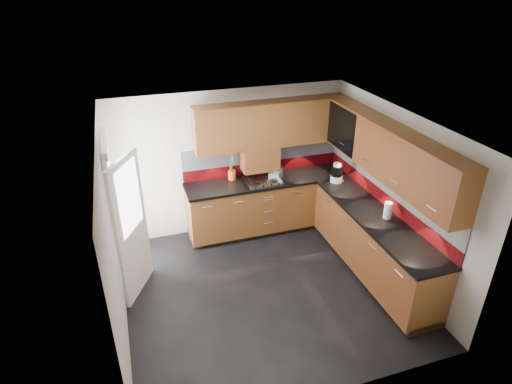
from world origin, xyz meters
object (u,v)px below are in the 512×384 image
object	(u,v)px
gas_hob	(263,180)
utensil_pot	(232,174)
toaster	(275,171)
food_processor	(337,173)

from	to	relation	value
gas_hob	utensil_pot	xyz separation A→B (m)	(-0.46, 0.22, 0.08)
gas_hob	utensil_pot	world-z (taller)	utensil_pot
gas_hob	utensil_pot	distance (m)	0.52
toaster	food_processor	distance (m)	1.01
food_processor	toaster	bearing A→B (deg)	150.01
gas_hob	toaster	distance (m)	0.28
gas_hob	food_processor	size ratio (longest dim) A/B	1.75
utensil_pot	food_processor	xyz separation A→B (m)	(1.58, -0.61, 0.05)
utensil_pot	toaster	size ratio (longest dim) A/B	1.70
gas_hob	utensil_pot	size ratio (longest dim) A/B	1.26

